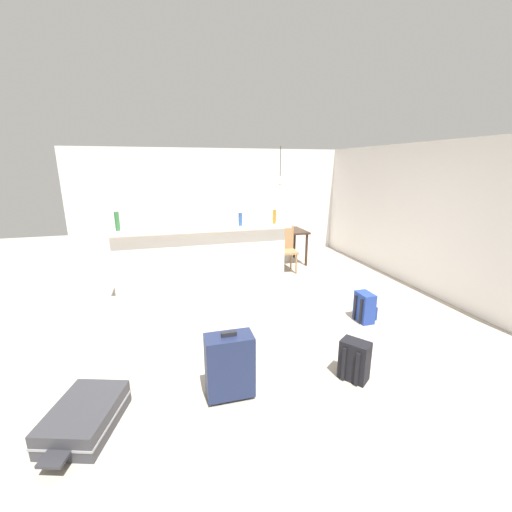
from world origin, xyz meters
name	(u,v)px	position (x,y,z in m)	size (l,w,h in m)	color
ground_plane	(251,301)	(0.00, 0.00, -0.03)	(13.00, 13.00, 0.05)	#ADA393
wall_back	(218,203)	(0.00, 3.05, 1.25)	(6.60, 0.10, 2.50)	silver
wall_right	(405,214)	(3.05, 0.30, 1.25)	(0.10, 6.00, 2.50)	silver
partition_half_wall	(204,262)	(-0.69, 0.49, 0.55)	(2.80, 0.20, 1.10)	silver
bar_countertop	(202,229)	(-0.69, 0.49, 1.12)	(2.96, 0.40, 0.05)	white
bottle_green	(117,221)	(-1.96, 0.54, 1.29)	(0.07, 0.07, 0.29)	#2D6B38
bottle_white	(164,221)	(-1.27, 0.47, 1.28)	(0.07, 0.07, 0.27)	silver
bottle_clear	(200,220)	(-0.72, 0.42, 1.27)	(0.07, 0.07, 0.25)	silver
bottle_blue	(240,219)	(-0.05, 0.45, 1.26)	(0.06, 0.06, 0.22)	#284C89
bottle_amber	(274,217)	(0.55, 0.48, 1.27)	(0.06, 0.06, 0.24)	#9E661E
grocery_bag	(226,219)	(-0.27, 0.54, 1.26)	(0.26, 0.18, 0.22)	silver
dining_table	(280,235)	(1.16, 1.85, 0.65)	(1.10, 0.80, 0.74)	#332319
dining_chair_near_partition	(285,247)	(1.07, 1.29, 0.52)	(0.42, 0.42, 0.93)	#9E754C
pendant_lamp	(280,180)	(1.14, 1.88, 1.82)	(0.34, 0.34, 0.79)	black
suitcase_flat_charcoal	(85,417)	(-2.02, -2.26, 0.11)	(0.68, 0.89, 0.22)	#38383D
backpack_black	(355,361)	(0.49, -2.27, 0.20)	(0.33, 0.34, 0.42)	black
suitcase_upright_navy	(230,365)	(-0.78, -2.19, 0.33)	(0.44, 0.24, 0.67)	#1E284C
backpack_blue	(365,308)	(1.34, -1.16, 0.20)	(0.25, 0.28, 0.42)	#233D93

